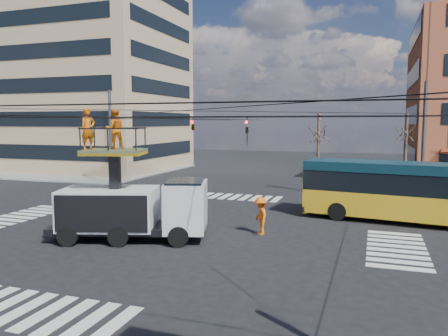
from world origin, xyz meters
TOP-DOWN VIEW (x-y plane):
  - ground at (0.00, 0.00)m, footprint 120.00×120.00m
  - sidewalk_nw at (-21.00, 21.00)m, footprint 18.00×18.00m
  - crosswalks at (0.00, 0.00)m, footprint 22.40×22.40m
  - building_tower at (-21.98, 23.98)m, footprint 18.06×16.06m
  - overhead_network at (-0.07, 0.40)m, footprint 24.24×24.24m
  - tree_a at (5.00, 13.50)m, footprint 2.00×2.00m
  - tree_b at (11.00, 13.50)m, footprint 2.00×2.00m
  - utility_truck at (-1.32, -2.35)m, footprint 7.37×4.33m
  - city_bus at (11.78, 5.25)m, footprint 13.18×4.32m
  - traffic_cone at (-4.78, -1.80)m, footprint 0.36×0.36m
  - worker_ground at (-4.84, -0.14)m, footprint 0.77×1.26m
  - flagger at (3.94, 0.39)m, footprint 1.17×1.35m

SIDE VIEW (x-z plane):
  - ground at x=0.00m, z-range 0.00..0.00m
  - crosswalks at x=0.00m, z-range 0.00..0.02m
  - sidewalk_nw at x=-21.00m, z-range 0.00..0.12m
  - traffic_cone at x=-4.78m, z-range 0.00..0.68m
  - flagger at x=3.94m, z-range 0.00..1.81m
  - worker_ground at x=-4.84m, z-range 0.00..2.00m
  - city_bus at x=11.78m, z-range 0.13..3.33m
  - utility_truck at x=-1.32m, z-range -0.99..4.99m
  - overhead_network at x=-0.07m, z-range 0.29..8.29m
  - tree_a at x=5.00m, z-range 1.63..7.63m
  - tree_b at x=11.00m, z-range 1.63..7.63m
  - building_tower at x=-21.98m, z-range 0.00..30.00m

